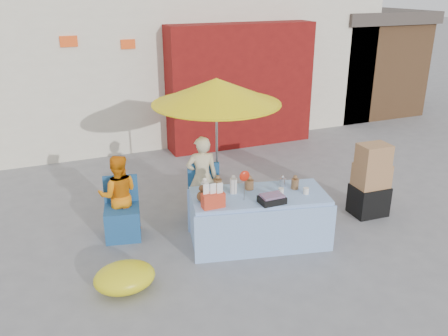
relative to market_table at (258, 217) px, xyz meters
name	(u,v)px	position (x,y,z in m)	size (l,w,h in m)	color
ground	(221,257)	(-0.63, -0.19, -0.37)	(80.00, 80.00, 0.00)	slate
market_table	(258,217)	(0.00, 0.00, 0.00)	(2.01, 1.26, 1.13)	#9CBEFA
chair_left	(123,220)	(-1.69, 0.86, -0.11)	(0.57, 0.56, 0.85)	navy
chair_right	(206,205)	(-0.44, 0.86, -0.11)	(0.57, 0.56, 0.85)	navy
vendor_orange	(119,195)	(-1.69, 1.00, 0.22)	(0.57, 0.44, 1.17)	orange
vendor_beige	(202,178)	(-0.44, 1.00, 0.28)	(0.47, 0.31, 1.29)	beige
umbrella	(216,92)	(-0.14, 1.15, 1.52)	(1.90, 1.90, 2.09)	gray
box_stack	(371,183)	(1.96, 0.09, 0.16)	(0.54, 0.45, 1.14)	black
tarp_bundle	(125,277)	(-1.93, -0.40, -0.21)	(0.72, 0.58, 0.32)	yellow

